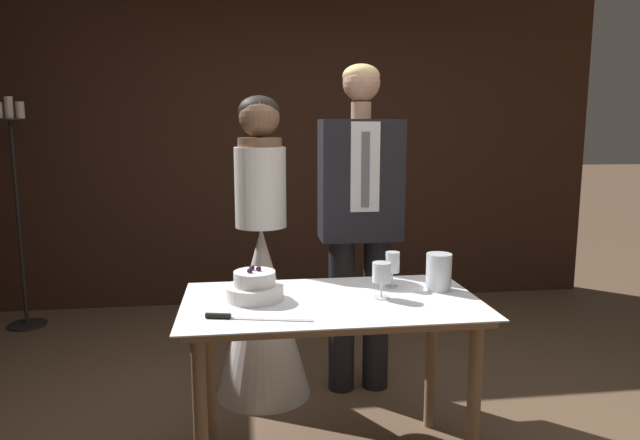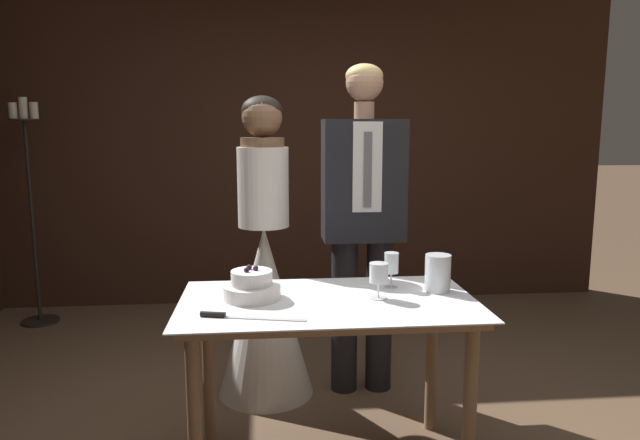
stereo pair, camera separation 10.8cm
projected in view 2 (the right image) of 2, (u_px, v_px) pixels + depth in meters
wall_back at (303, 136)px, 4.90m from camera, size 5.33×0.12×2.89m
cake_table at (328, 323)px, 2.48m from camera, size 1.28×0.72×0.77m
tiered_cake at (252, 287)px, 2.48m from camera, size 0.25×0.25×0.15m
cake_knife at (232, 316)px, 2.23m from camera, size 0.42×0.12×0.02m
wine_glass_near at (379, 274)px, 2.47m from camera, size 0.08×0.08×0.16m
wine_glass_middle at (391, 265)px, 2.64m from camera, size 0.07×0.07×0.17m
hurricane_candle at (438, 274)px, 2.59m from camera, size 0.12×0.12×0.17m
bride at (265, 287)px, 3.20m from camera, size 0.54×0.54×1.68m
groom at (363, 213)px, 3.19m from camera, size 0.45×0.25×1.85m
candle_stand at (32, 211)px, 4.35m from camera, size 0.28×0.28×1.74m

